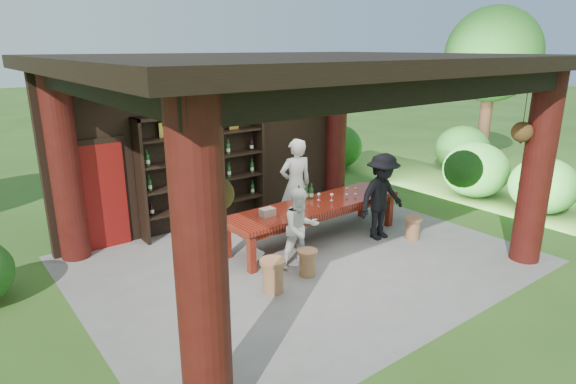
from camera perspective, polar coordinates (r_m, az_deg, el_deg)
ground at (r=8.64m, az=1.63°, el=-7.93°), size 90.00×90.00×0.00m
pavilion at (r=8.31m, az=-0.19°, el=6.51°), size 7.50×6.00×3.60m
wine_shelf at (r=9.90m, az=-9.90°, el=2.42°), size 2.72×0.41×2.39m
tasting_table at (r=9.23m, az=3.22°, el=-2.05°), size 3.77×1.06×0.75m
stool_near_left at (r=7.98m, az=2.31°, el=-8.30°), size 0.34×0.34×0.44m
stool_near_right at (r=9.71m, az=14.58°, el=-4.10°), size 0.35×0.35×0.46m
stool_far_left at (r=7.46m, az=-1.80°, el=-9.78°), size 0.40×0.40×0.53m
host at (r=9.72m, az=0.91°, el=0.86°), size 0.77×0.58×1.89m
guest_woman at (r=8.10m, az=1.51°, el=-4.34°), size 0.76×0.64×1.39m
guest_man at (r=9.43m, az=11.06°, el=-0.56°), size 1.10×0.64×1.70m
table_bottles at (r=9.39m, az=2.09°, el=0.02°), size 0.35×0.14×0.31m
table_glasses at (r=9.60m, az=6.00°, el=-0.18°), size 0.93×0.24×0.15m
napkin_basket at (r=8.50m, az=-2.46°, el=-2.40°), size 0.26×0.19×0.14m
shrubs at (r=10.35m, az=7.78°, el=-0.59°), size 16.24×8.89×1.36m
trees at (r=11.34m, az=14.01°, el=15.09°), size 21.13×11.78×4.80m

